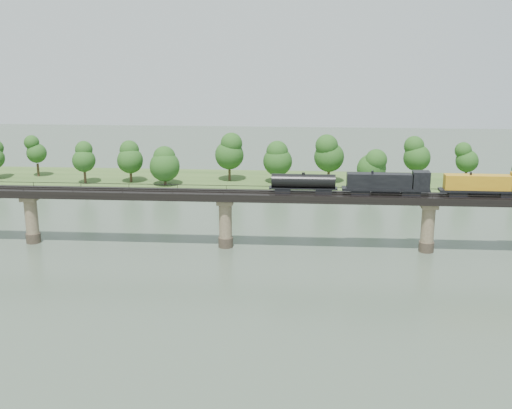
{
  "coord_description": "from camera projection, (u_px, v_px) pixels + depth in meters",
  "views": [
    {
      "loc": [
        14.82,
        -92.44,
        42.21
      ],
      "look_at": [
        6.15,
        30.0,
        9.0
      ],
      "focal_mm": 45.0,
      "sensor_mm": 36.0,
      "label": 1
    }
  ],
  "objects": [
    {
      "name": "bridge_superstructure",
      "position": [
        225.0,
        190.0,
        126.85
      ],
      "size": [
        220.0,
        4.9,
        0.75
      ],
      "color": "black",
      "rests_on": "bridge"
    },
    {
      "name": "ground",
      "position": [
        204.0,
        308.0,
        101.04
      ],
      "size": [
        400.0,
        400.0,
        0.0
      ],
      "primitive_type": "plane",
      "color": "#374637",
      "rests_on": "ground"
    },
    {
      "name": "bridge",
      "position": [
        225.0,
        221.0,
        128.5
      ],
      "size": [
        236.0,
        30.0,
        11.5
      ],
      "color": "#473A2D",
      "rests_on": "ground"
    },
    {
      "name": "far_bank",
      "position": [
        248.0,
        182.0,
        182.68
      ],
      "size": [
        300.0,
        24.0,
        1.6
      ],
      "primitive_type": "cube",
      "color": "#355221",
      "rests_on": "ground"
    },
    {
      "name": "freight_train",
      "position": [
        452.0,
        184.0,
        123.34
      ],
      "size": [
        68.35,
        2.66,
        4.7
      ],
      "color": "black",
      "rests_on": "bridge"
    },
    {
      "name": "far_treeline",
      "position": [
        217.0,
        157.0,
        176.83
      ],
      "size": [
        289.06,
        17.54,
        13.6
      ],
      "color": "#382619",
      "rests_on": "far_bank"
    }
  ]
}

